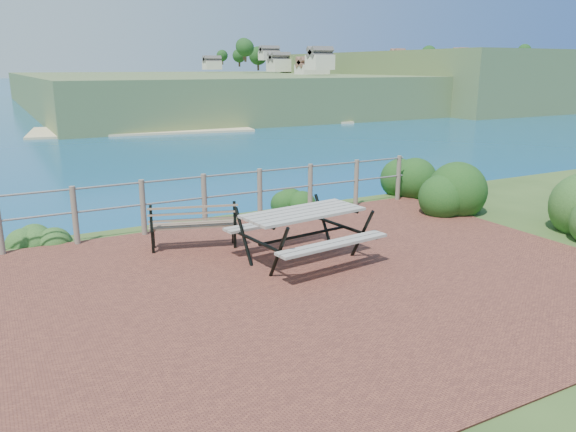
{
  "coord_description": "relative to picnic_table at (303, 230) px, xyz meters",
  "views": [
    {
      "loc": [
        -3.47,
        -6.38,
        2.95
      ],
      "look_at": [
        0.43,
        0.85,
        0.75
      ],
      "focal_mm": 35.0,
      "sensor_mm": 36.0,
      "label": 1
    }
  ],
  "objects": [
    {
      "name": "ground",
      "position": [
        -0.66,
        -0.79,
        -0.51
      ],
      "size": [
        10.0,
        7.0,
        0.12
      ],
      "primitive_type": "cube",
      "color": "brown",
      "rests_on": "ground"
    },
    {
      "name": "safety_railing",
      "position": [
        -0.66,
        2.56,
        0.07
      ],
      "size": [
        9.4,
        0.1,
        1.0
      ],
      "color": "#6B5B4C",
      "rests_on": "ground"
    },
    {
      "name": "distant_bay",
      "position": [
        172.41,
        201.82,
        -2.03
      ],
      "size": [
        290.0,
        232.36,
        24.0
      ],
      "color": "#4E6532",
      "rests_on": "ground"
    },
    {
      "name": "picnic_table",
      "position": [
        0.0,
        0.0,
        0.0
      ],
      "size": [
        1.95,
        1.62,
        0.79
      ],
      "rotation": [
        0.0,
        0.0,
        0.12
      ],
      "color": "gray",
      "rests_on": "ground"
    },
    {
      "name": "park_bench",
      "position": [
        -1.28,
        1.41,
        0.03
      ],
      "size": [
        1.48,
        0.76,
        0.81
      ],
      "rotation": [
        0.0,
        0.0,
        -0.29
      ],
      "color": "brown",
      "rests_on": "ground"
    },
    {
      "name": "shrub_right_front",
      "position": [
        4.31,
        1.15,
        -0.51
      ],
      "size": [
        1.33,
        1.33,
        1.89
      ],
      "primitive_type": "ellipsoid",
      "color": "#134014",
      "rests_on": "ground"
    },
    {
      "name": "shrub_right_edge",
      "position": [
        4.45,
        2.91,
        -0.51
      ],
      "size": [
        1.06,
        1.06,
        1.51
      ],
      "primitive_type": "ellipsoid",
      "color": "#134014",
      "rests_on": "ground"
    },
    {
      "name": "shrub_lip_west",
      "position": [
        -3.55,
        3.15,
        -0.51
      ],
      "size": [
        0.83,
        0.83,
        0.6
      ],
      "primitive_type": "ellipsoid",
      "color": "#25491B",
      "rests_on": "ground"
    },
    {
      "name": "shrub_lip_east",
      "position": [
        1.7,
        3.51,
        -0.51
      ],
      "size": [
        0.68,
        0.68,
        0.39
      ],
      "primitive_type": "ellipsoid",
      "color": "#134014",
      "rests_on": "ground"
    }
  ]
}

